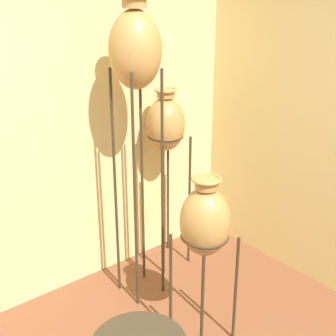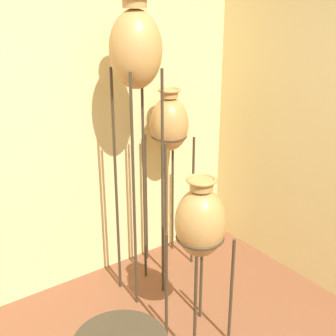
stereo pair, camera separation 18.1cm
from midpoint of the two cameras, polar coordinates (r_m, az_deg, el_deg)
vase_stand_tall at (r=3.03m, az=-5.77°, el=13.52°), size 0.34×0.34×2.11m
vase_stand_medium at (r=3.55m, az=-1.75°, el=5.00°), size 0.29×0.29×1.46m
vase_stand_short at (r=2.82m, az=2.70°, el=-6.68°), size 0.31×0.31×1.14m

